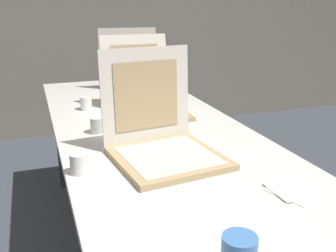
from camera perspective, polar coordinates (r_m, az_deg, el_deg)
The scene contains 9 objects.
wall_back at distance 3.98m, azimuth -13.07°, elevation 17.46°, with size 10.00×0.10×2.60m, color gray.
table at distance 1.79m, azimuth -2.47°, elevation -1.71°, with size 0.84×2.33×0.75m.
pizza_box_front at distance 1.43m, azimuth -0.76°, elevation -2.47°, with size 0.41×0.43×0.39m.
pizza_box_middle at distance 2.01m, azimuth -3.40°, elevation 3.52°, with size 0.37×0.45×0.38m.
pizza_box_back at distance 2.46m, azimuth -5.34°, elevation 6.21°, with size 0.40×0.40×0.39m.
cup_white_far at distance 2.10m, azimuth -11.93°, elevation 3.27°, with size 0.06×0.06×0.07m, color white.
cup_white_near_left at distance 1.34m, azimuth -12.88°, elevation -5.40°, with size 0.06×0.06×0.07m, color white.
cup_white_mid at distance 1.72m, azimuth -10.33°, elevation 0.10°, with size 0.06×0.06×0.07m, color white.
napkin_pile at distance 1.27m, azimuth 18.02°, elevation -8.93°, with size 0.18×0.18×0.01m.
Camera 1 is at (-0.49, -0.97, 1.31)m, focal length 41.60 mm.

